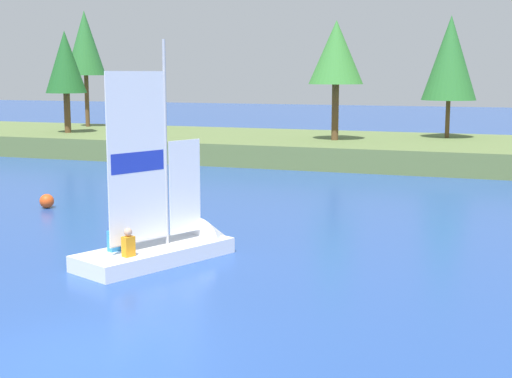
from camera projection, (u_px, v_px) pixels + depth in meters
The scene contains 8 objects.
ground_plane at pixel (77, 361), 12.31m from camera, with size 200.00×200.00×0.00m, color #234793.
shore_bank at pixel (390, 150), 40.30m from camera, with size 80.00×11.18×1.18m, color #5B703D.
shoreline_tree_left at pixel (85, 44), 49.28m from camera, with size 2.64×2.64×7.76m.
shoreline_tree_midleft at pixel (65, 63), 44.34m from camera, with size 2.46×2.46×6.16m.
shoreline_tree_centre at pixel (336, 53), 39.31m from camera, with size 2.95×2.95×6.42m.
shoreline_tree_midright at pixel (450, 58), 40.73m from camera, with size 3.03×3.03×6.78m.
sailboat at pixel (179, 242), 19.36m from camera, with size 3.23×4.96×6.14m.
channel_buoy at pixel (47, 201), 26.27m from camera, with size 0.51×0.51×0.51m, color #E54C19.
Camera 1 is at (6.85, -9.97, 4.79)m, focal length 51.46 mm.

